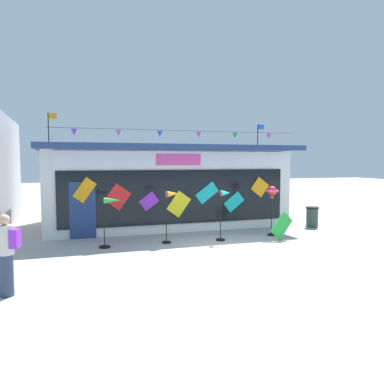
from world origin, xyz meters
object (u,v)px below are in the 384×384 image
Objects in this scene: kite_shop_building at (163,185)px; wind_spinner_center_right at (272,195)px; wind_spinner_center_left at (224,206)px; person_near_camera at (7,253)px; trash_bin at (312,217)px; wind_spinner_left at (171,204)px; display_kite_on_ground at (282,226)px; wind_spinner_far_left at (110,213)px.

wind_spinner_center_right is at bearing -52.50° from kite_shop_building.
wind_spinner_center_left is (1.08, -4.26, -0.49)m from kite_shop_building.
person_near_camera is (-5.28, -7.98, -0.81)m from kite_shop_building.
wind_spinner_center_left is 4.81m from trash_bin.
wind_spinner_left is 2.08× the size of trash_bin.
wind_spinner_left is 3.92m from display_kite_on_ground.
wind_spinner_left is 0.96× the size of wind_spinner_center_right.
wind_spinner_center_right is 1.09× the size of person_near_camera.
wind_spinner_far_left is (-2.76, -4.13, -0.58)m from kite_shop_building.
kite_shop_building reaches higher than trash_bin.
person_near_camera is at bearing -159.26° from display_kite_on_ground.
wind_spinner_center_left is at bearing -2.07° from wind_spinner_far_left.
display_kite_on_ground is at bearing -11.17° from wind_spinner_left.
trash_bin is (2.54, 1.10, -1.06)m from wind_spinner_center_right.
wind_spinner_far_left is 5.86m from wind_spinner_center_right.
trash_bin is at bearing -27.43° from kite_shop_building.
display_kite_on_ground is at bearing 126.80° from person_near_camera.
wind_spinner_center_right is (3.84, 0.07, 0.19)m from wind_spinner_left.
wind_spinner_center_right reaches higher than person_near_camera.
trash_bin is at bearing 16.44° from wind_spinner_center_left.
wind_spinner_far_left is 4.61m from person_near_camera.
wind_spinner_far_left is at bearing -123.82° from kite_shop_building.
wind_spinner_far_left is 5.86m from display_kite_on_ground.
person_near_camera is 1.83× the size of display_kite_on_ground.
wind_spinner_far_left is 1.75× the size of display_kite_on_ground.
wind_spinner_center_right is at bearing 131.35° from person_near_camera.
wind_spinner_far_left is at bearing -178.97° from wind_spinner_center_right.
person_near_camera reaches higher than trash_bin.
kite_shop_building is 5.07m from wind_spinner_center_right.
trash_bin is (6.38, 1.17, -0.87)m from wind_spinner_left.
wind_spinner_far_left is 1.90× the size of trash_bin.
kite_shop_building reaches higher than display_kite_on_ground.
kite_shop_building is at bearing 152.57° from trash_bin.
wind_spinner_center_right is 1.99× the size of display_kite_on_ground.
kite_shop_building is 5.00m from wind_spinner_far_left.
kite_shop_building is at bearing 162.54° from person_near_camera.
trash_bin is at bearing 130.91° from person_near_camera.
kite_shop_building reaches higher than wind_spinner_center_left.
trash_bin is (10.91, 5.05, -0.46)m from person_near_camera.
wind_spinner_center_left reaches higher than trash_bin.
display_kite_on_ground is (-2.61, -1.91, 0.07)m from trash_bin.
wind_spinner_center_left is 1.91× the size of display_kite_on_ground.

